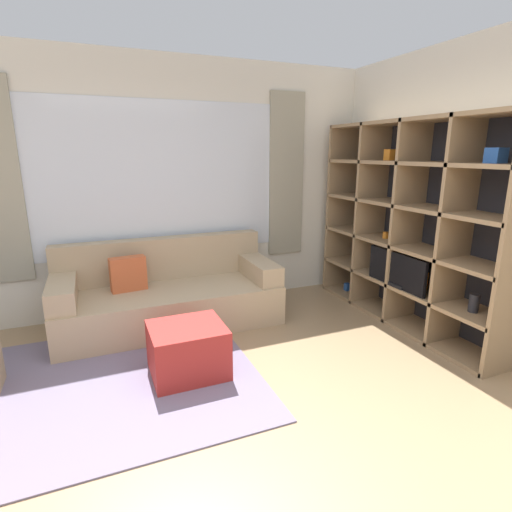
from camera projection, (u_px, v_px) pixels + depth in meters
name	position (u px, v px, depth m)	size (l,w,h in m)	color
ground_plane	(268.00, 495.00, 2.07)	(16.00, 16.00, 0.00)	#9E7F5B
wall_back	(160.00, 187.00, 4.29)	(6.03, 0.11, 2.70)	silver
wall_right	(437.00, 192.00, 3.91)	(0.07, 4.04, 2.70)	silver
area_rug	(99.00, 385.00, 3.04)	(2.38, 1.92, 0.01)	slate
shelving_unit	(410.00, 226.00, 4.00)	(0.42, 2.34, 2.03)	#232328
couch_main	(168.00, 295.00, 4.11)	(2.18, 0.91, 0.84)	tan
ottoman	(188.00, 350.00, 3.16)	(0.58, 0.51, 0.41)	#A82823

